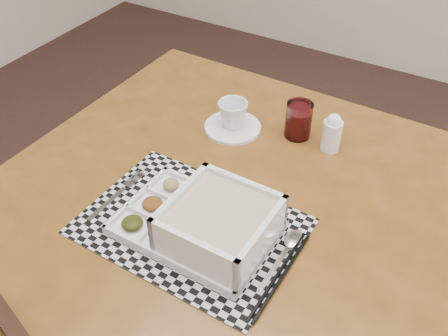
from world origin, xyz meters
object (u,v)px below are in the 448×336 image
Objects in this scene: serving_tray at (214,226)px; juice_glass at (298,121)px; creamer_bottle at (332,133)px; cup at (233,114)px; dining_table at (224,220)px.

serving_tray is 3.38× the size of juice_glass.
creamer_bottle is at bearing 77.19° from serving_tray.
serving_tray reaches higher than creamer_bottle.
creamer_bottle is (0.25, 0.05, 0.00)m from cup.
creamer_bottle is (0.09, 0.41, 0.01)m from serving_tray.
serving_tray is at bearing -82.08° from cup.
serving_tray is 0.42m from juice_glass.
dining_table is 10.94× the size of juice_glass.
dining_table is 0.29m from cup.
creamer_bottle is at bearing 62.94° from dining_table.
serving_tray reaches higher than dining_table.
serving_tray is (0.05, -0.13, 0.12)m from dining_table.
juice_glass is (0.16, 0.06, -0.00)m from cup.
juice_glass is at bearing 4.89° from cup.
creamer_bottle reaches higher than juice_glass.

